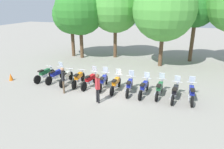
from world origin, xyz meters
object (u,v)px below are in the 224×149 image
at_px(person_1, 63,78).
at_px(motorcycle_8, 144,87).
at_px(tree_3, 164,10).
at_px(tree_4, 196,9).
at_px(motorcycle_11, 191,93).
at_px(motorcycle_3, 79,78).
at_px(tree_2, 115,7).
at_px(tree_0, 71,15).
at_px(motorcycle_4, 90,80).
at_px(motorcycle_5, 103,81).
at_px(motorcycle_7, 129,85).
at_px(motorcycle_6, 116,83).
at_px(tree_1, 80,10).
at_px(person_0, 98,86).
at_px(motorcycle_9, 159,88).
at_px(motorcycle_10, 175,92).
at_px(motorcycle_0, 45,74).
at_px(motorcycle_1, 56,75).
at_px(traffic_cone, 11,77).
at_px(motorcycle_2, 66,77).

bearing_deg(person_1, motorcycle_8, 164.99).
xyz_separation_m(tree_3, tree_4, (2.66, 2.64, 0.02)).
relative_size(motorcycle_8, motorcycle_11, 1.00).
bearing_deg(tree_3, tree_4, 44.81).
height_order(motorcycle_3, tree_2, tree_2).
bearing_deg(tree_0, motorcycle_4, -53.51).
height_order(motorcycle_8, tree_4, tree_4).
bearing_deg(motorcycle_8, motorcycle_5, 91.09).
xyz_separation_m(motorcycle_7, tree_0, (-8.33, 7.48, 3.82)).
distance_m(person_1, tree_3, 10.55).
xyz_separation_m(motorcycle_6, tree_1, (-6.13, 7.07, 4.37)).
height_order(tree_0, tree_3, tree_3).
distance_m(person_0, tree_3, 9.99).
distance_m(motorcycle_3, motorcycle_9, 5.72).
relative_size(motorcycle_6, tree_2, 0.28).
bearing_deg(person_0, tree_4, 6.82).
height_order(motorcycle_10, tree_2, tree_2).
bearing_deg(motorcycle_7, motorcycle_5, 80.77).
height_order(motorcycle_4, motorcycle_11, same).
distance_m(motorcycle_6, tree_0, 11.17).
xyz_separation_m(motorcycle_0, tree_3, (7.82, 6.71, 4.52)).
distance_m(motorcycle_1, traffic_cone, 3.54).
bearing_deg(motorcycle_3, tree_1, 20.04).
xyz_separation_m(motorcycle_0, tree_1, (-0.43, 6.97, 4.39)).
relative_size(motorcycle_10, tree_2, 0.28).
relative_size(tree_2, traffic_cone, 14.14).
bearing_deg(motorcycle_6, person_1, 114.25).
bearing_deg(motorcycle_4, motorcycle_10, -83.95).
bearing_deg(motorcycle_2, motorcycle_0, 82.25).
height_order(motorcycle_9, traffic_cone, motorcycle_9).
height_order(motorcycle_3, motorcycle_10, motorcycle_10).
distance_m(motorcycle_2, motorcycle_10, 7.62).
bearing_deg(motorcycle_4, traffic_cone, 105.07).
height_order(motorcycle_1, person_0, person_0).
bearing_deg(motorcycle_6, tree_1, 40.11).
distance_m(motorcycle_9, tree_3, 8.08).
height_order(motorcycle_6, motorcycle_10, same).
xyz_separation_m(motorcycle_4, tree_4, (6.67, 9.39, 4.53)).
relative_size(motorcycle_0, motorcycle_4, 1.00).
bearing_deg(motorcycle_3, motorcycle_4, -99.89).
bearing_deg(motorcycle_11, motorcycle_9, 86.36).
height_order(motorcycle_7, tree_0, tree_0).
bearing_deg(motorcycle_1, motorcycle_11, -82.71).
distance_m(motorcycle_6, motorcycle_8, 1.91).
distance_m(tree_0, tree_3, 9.54).
height_order(person_1, tree_3, tree_3).
height_order(motorcycle_8, tree_2, tree_2).
bearing_deg(motorcycle_6, motorcycle_3, 86.55).
distance_m(motorcycle_5, tree_2, 9.71).
height_order(motorcycle_7, person_1, person_1).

